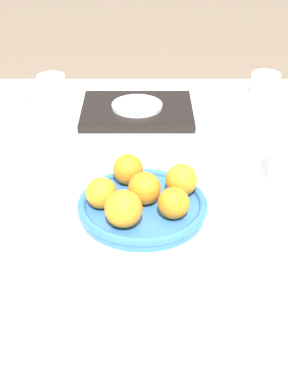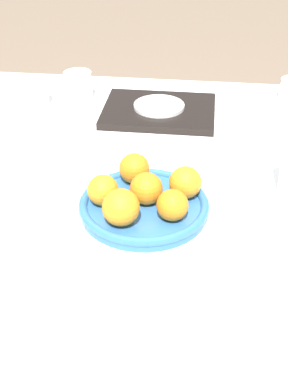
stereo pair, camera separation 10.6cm
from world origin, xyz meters
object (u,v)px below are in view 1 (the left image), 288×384
object	(u,v)px
orange_0	(146,188)
orange_2	(125,209)
orange_3	(183,180)
cup_0	(267,84)
orange_4	(129,169)
fruit_platter	(144,206)
soy_dish	(286,143)
orange_1	(103,193)
cup_3	(9,99)
cup_1	(54,89)
side_plate	(139,106)
orange_5	(175,203)
serving_tray	(139,111)

from	to	relation	value
orange_0	orange_2	distance (m)	0.09
orange_3	cup_0	bearing A→B (deg)	63.78
orange_4	fruit_platter	bearing A→B (deg)	-69.52
fruit_platter	soy_dish	distance (m)	0.46
orange_3	soy_dish	size ratio (longest dim) A/B	1.29
orange_1	orange_3	distance (m)	0.17
orange_0	orange_4	bearing A→B (deg)	114.77
cup_3	cup_1	bearing A→B (deg)	29.40
orange_0	soy_dish	distance (m)	0.45
orange_2	side_plate	size ratio (longest dim) A/B	0.52
orange_2	orange_4	bearing A→B (deg)	88.34
orange_1	orange_2	size ratio (longest dim) A/B	0.87
orange_1	orange_3	world-z (taller)	orange_3
fruit_platter	orange_5	distance (m)	0.08
orange_1	orange_4	bearing A→B (deg)	60.60
serving_tray	orange_5	bearing A→B (deg)	-81.55
orange_0	cup_0	bearing A→B (deg)	59.38
fruit_platter	side_plate	world-z (taller)	same
fruit_platter	orange_1	world-z (taller)	orange_1
fruit_platter	orange_1	bearing A→B (deg)	-175.41
serving_tray	side_plate	size ratio (longest dim) A/B	2.19
orange_3	cup_0	distance (m)	0.64
fruit_platter	cup_0	bearing A→B (deg)	59.43
orange_2	orange_4	size ratio (longest dim) A/B	1.11
orange_3	soy_dish	xyz separation A→B (m)	(0.27, 0.25, -0.05)
fruit_platter	cup_3	xyz separation A→B (m)	(-0.38, 0.49, 0.02)
orange_2	cup_1	size ratio (longest dim) A/B	0.89
orange_2	cup_1	distance (m)	0.66
serving_tray	side_plate	xyz separation A→B (m)	(0.00, 0.00, 0.02)
cup_1	cup_3	distance (m)	0.13
orange_3	orange_5	world-z (taller)	orange_3
fruit_platter	cup_3	bearing A→B (deg)	127.69
orange_1	orange_5	size ratio (longest dim) A/B	1.01
orange_5	side_plate	size ratio (longest dim) A/B	0.45
orange_0	orange_2	size ratio (longest dim) A/B	0.91
orange_1	cup_0	bearing A→B (deg)	54.39
orange_0	cup_3	world-z (taller)	orange_0
orange_5	cup_3	xyz separation A→B (m)	(-0.44, 0.53, -0.01)
orange_3	serving_tray	xyz separation A→B (m)	(-0.10, 0.43, -0.04)
orange_3	cup_3	xyz separation A→B (m)	(-0.46, 0.45, -0.02)
orange_1	cup_3	distance (m)	0.57
orange_2	cup_1	bearing A→B (deg)	110.00
orange_1	orange_3	size ratio (longest dim) A/B	0.94
orange_0	orange_2	xyz separation A→B (m)	(-0.04, -0.08, 0.00)
orange_1	side_plate	world-z (taller)	orange_1
orange_2	cup_1	world-z (taller)	orange_2
orange_0	orange_4	size ratio (longest dim) A/B	1.01
orange_4	orange_5	distance (m)	0.15
fruit_platter	serving_tray	world-z (taller)	fruit_platter
orange_3	cup_3	distance (m)	0.64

